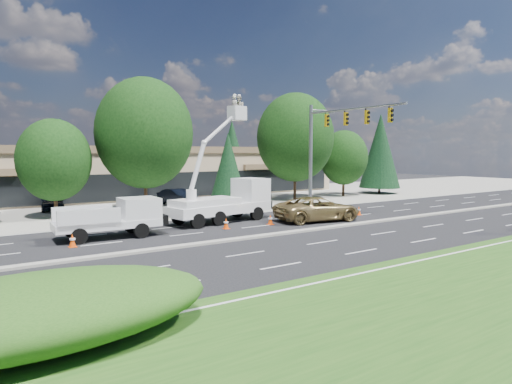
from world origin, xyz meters
TOP-DOWN VIEW (x-y plane):
  - ground at (0.00, 0.00)m, footprint 140.00×140.00m
  - concrete_apron at (0.00, 20.00)m, footprint 140.00×22.00m
  - grass_verge at (0.00, -13.00)m, footprint 140.00×10.00m
  - road_median at (0.00, 0.00)m, footprint 120.00×0.55m
  - strip_mall at (0.00, 29.97)m, footprint 50.40×15.40m
  - tree_front_c at (-10.00, 15.00)m, footprint 5.31×5.31m
  - tree_front_d at (-3.00, 15.00)m, footprint 7.94×7.94m
  - tree_front_e at (5.00, 15.00)m, footprint 3.40×3.40m
  - tree_front_f at (13.00, 15.00)m, footprint 7.87×7.87m
  - tree_front_g at (20.00, 15.00)m, footprint 5.29×5.29m
  - tree_front_h at (26.00, 15.00)m, footprint 4.78×4.78m
  - tree_back_b at (-4.00, 42.00)m, footprint 4.76×4.76m
  - tree_back_c at (10.00, 42.00)m, footprint 3.74×3.74m
  - tree_back_d at (22.00, 42.00)m, footprint 5.11×5.11m
  - grass_berm at (-14.99, -9.00)m, footprint 9.00×4.40m
  - signal_mast at (10.03, 7.04)m, footprint 2.76×10.16m
  - utility_pickup at (-8.80, 4.65)m, footprint 5.90×2.53m
  - bucket_truck at (-0.36, 6.30)m, footprint 8.07×3.55m
  - traffic_cone_a at (-11.49, 3.22)m, footprint 0.40×0.40m
  - traffic_cone_b at (-2.05, 3.58)m, footprint 0.40×0.40m
  - traffic_cone_c at (1.28, 3.33)m, footprint 0.40×0.40m
  - traffic_cone_d at (7.74, 3.73)m, footprint 0.40×0.40m
  - traffic_cone_e at (9.80, 3.24)m, footprint 0.40×0.40m
  - minivan at (5.07, 2.80)m, footprint 6.63×3.90m
  - parked_car_west at (-9.30, 20.06)m, footprint 2.49×4.60m
  - parked_car_east at (0.99, 17.44)m, footprint 2.50×4.79m

SIDE VIEW (x-z plane):
  - ground at x=0.00m, z-range 0.00..0.00m
  - concrete_apron at x=0.00m, z-range 0.00..0.01m
  - grass_verge at x=0.00m, z-range 0.00..0.01m
  - road_median at x=0.00m, z-range 0.00..0.12m
  - traffic_cone_a at x=-11.49m, z-range -0.01..0.69m
  - traffic_cone_b at x=-2.05m, z-range -0.01..0.69m
  - traffic_cone_c at x=1.28m, z-range -0.01..0.69m
  - traffic_cone_d at x=7.74m, z-range -0.01..0.69m
  - traffic_cone_e at x=9.80m, z-range -0.01..0.69m
  - grass_berm at x=-14.99m, z-range -0.46..1.39m
  - parked_car_west at x=-9.30m, z-range 0.00..1.48m
  - parked_car_east at x=0.99m, z-range 0.00..1.50m
  - minivan at x=5.07m, z-range 0.00..1.73m
  - utility_pickup at x=-8.80m, z-range -0.20..2.03m
  - bucket_truck at x=-0.36m, z-range -2.63..6.37m
  - strip_mall at x=0.00m, z-range 0.08..5.58m
  - tree_front_e at x=5.00m, z-range 0.24..6.94m
  - tree_back_c at x=10.00m, z-range 0.27..7.65m
  - tree_front_g at x=20.00m, z-range 0.62..7.96m
  - tree_front_c at x=-10.00m, z-range 0.63..7.99m
  - tree_back_b at x=-4.00m, z-range 0.34..9.72m
  - tree_front_h at x=26.00m, z-range 0.34..9.77m
  - tree_back_d at x=22.00m, z-range 0.37..10.43m
  - signal_mast at x=10.03m, z-range 1.56..10.56m
  - tree_front_f at x=13.00m, z-range 0.93..11.85m
  - tree_front_d at x=-3.00m, z-range 0.94..11.95m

